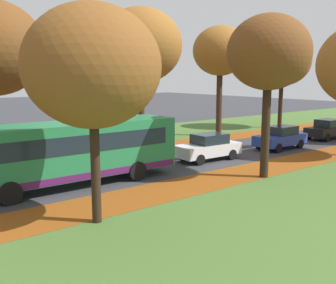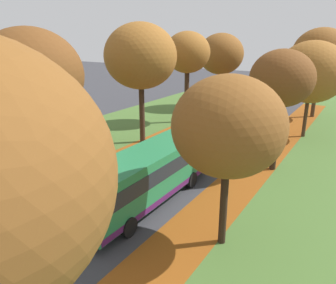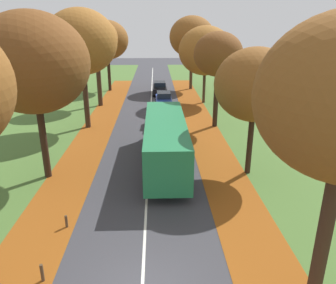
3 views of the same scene
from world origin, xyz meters
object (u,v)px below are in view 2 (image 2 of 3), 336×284
tree_left_far (187,53)px  tree_left_distant (221,54)px  car_white_lead (214,144)px  car_blue_following (247,125)px  tree_right_far (312,72)px  tree_right_distant (321,54)px  bus (148,173)px  tree_left_mid (141,56)px  car_black_third_in_line (265,111)px  tree_left_near (31,76)px  tree_right_mid (282,79)px  tree_right_near (228,127)px

tree_left_far → tree_left_distant: bearing=90.4°
car_white_lead → car_blue_following: bearing=86.7°
tree_right_far → tree_right_distant: 8.62m
bus → tree_left_mid: bearing=127.9°
tree_right_distant → tree_right_far: bearing=-85.8°
bus → car_blue_following: bearing=89.0°
tree_left_far → tree_right_far: bearing=4.9°
tree_left_mid → car_black_third_in_line: (6.54, 13.92, -6.41)m
tree_left_mid → car_black_third_in_line: 16.66m
tree_left_near → car_black_third_in_line: bearing=73.5°
tree_right_mid → tree_right_far: bearing=88.2°
car_white_lead → car_blue_following: (0.39, 6.70, 0.00)m
tree_left_near → car_blue_following: tree_left_near is taller
tree_left_far → tree_left_distant: tree_left_far is taller
tree_right_near → car_blue_following: 18.26m
tree_right_near → tree_left_distant: bearing=114.0°
car_black_third_in_line → bus: bearing=-89.9°
tree_left_far → tree_right_mid: 14.11m
tree_left_distant → tree_right_distant: 11.18m
tree_right_far → tree_right_distant: size_ratio=0.88×
tree_right_near → car_black_third_in_line: tree_right_near is taller
tree_left_near → tree_right_mid: tree_left_near is taller
tree_right_mid → tree_right_distant: 17.78m
car_white_lead → tree_right_far: bearing=59.6°
tree_left_mid → car_white_lead: bearing=4.5°
tree_left_distant → tree_right_near: (11.83, -26.60, -1.19)m
tree_right_near → bus: (-5.01, 1.36, -3.71)m
bus → car_white_lead: bearing=90.7°
tree_right_distant → tree_left_near: bearing=-112.5°
tree_right_distant → tree_right_near: bearing=-88.6°
tree_left_near → tree_right_far: (12.05, 19.01, -0.85)m
tree_left_near → tree_right_near: size_ratio=1.25×
tree_left_mid → tree_right_mid: (11.24, -0.12, -1.02)m
tree_left_near → tree_left_far: bearing=88.9°
tree_right_near → car_blue_following: size_ratio=1.78×
bus → car_blue_following: (0.28, 15.67, -0.89)m
tree_left_far → tree_right_distant: 14.61m
bus → tree_right_near: bearing=-15.2°
tree_right_far → car_black_third_in_line: (-5.00, 4.80, -4.99)m
tree_right_mid → tree_left_near: bearing=-140.3°
tree_left_far → tree_right_near: size_ratio=1.23×
bus → car_black_third_in_line: bearing=90.1°
car_white_lead → car_black_third_in_line: bearing=89.8°
tree_left_far → tree_right_distant: tree_right_distant is taller
tree_left_near → bus: bearing=11.4°
tree_left_mid → tree_left_far: size_ratio=1.07×
tree_left_mid → car_blue_following: (6.88, 7.21, -6.41)m
tree_left_far → tree_right_near: bearing=-56.7°
car_white_lead → bus: bearing=-89.3°
tree_right_far → bus: bearing=-105.7°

